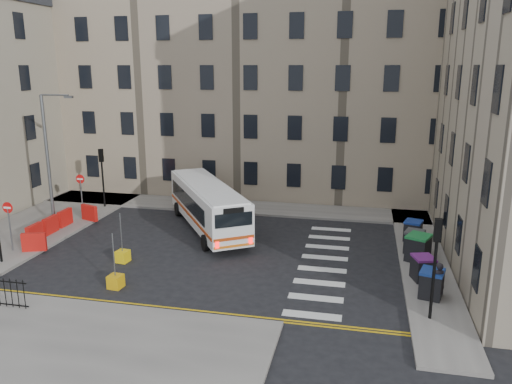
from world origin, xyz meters
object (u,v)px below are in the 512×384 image
at_px(streetlamp, 48,159).
at_px(wheelie_bin_e, 413,231).
at_px(wheelie_bin_a, 431,283).
at_px(bollard_yellow, 123,256).
at_px(wheelie_bin_d, 414,241).
at_px(wheelie_bin_c, 418,248).
at_px(bollard_chevron, 116,281).
at_px(wheelie_bin_b, 423,268).
at_px(pedestrian, 438,281).
at_px(bus, 207,204).

height_order(streetlamp, wheelie_bin_e, streetlamp).
bearing_deg(wheelie_bin_a, bollard_yellow, -168.78).
bearing_deg(wheelie_bin_d, wheelie_bin_c, -68.19).
xyz_separation_m(wheelie_bin_a, bollard_chevron, (-13.85, -1.78, -0.46)).
distance_m(wheelie_bin_b, pedestrian, 2.06).
relative_size(wheelie_bin_d, bollard_yellow, 2.17).
bearing_deg(wheelie_bin_c, pedestrian, -60.83).
distance_m(bollard_yellow, bollard_chevron, 3.12).
xyz_separation_m(streetlamp, wheelie_bin_d, (21.58, -0.16, -3.59)).
bearing_deg(wheelie_bin_a, streetlamp, -178.61).
bearing_deg(pedestrian, streetlamp, -27.96).
height_order(bus, bollard_yellow, bus).
distance_m(wheelie_bin_c, wheelie_bin_d, 1.13).
relative_size(bus, pedestrian, 5.81).
bearing_deg(bus, wheelie_bin_b, -57.32).
relative_size(wheelie_bin_b, pedestrian, 0.75).
height_order(wheelie_bin_b, pedestrian, pedestrian).
relative_size(wheelie_bin_a, bollard_chevron, 2.17).
relative_size(bus, wheelie_bin_e, 7.74).
distance_m(pedestrian, bollard_yellow, 15.25).
xyz_separation_m(wheelie_bin_b, wheelie_bin_e, (0.01, 5.53, 0.01)).
distance_m(wheelie_bin_a, pedestrian, 0.40).
xyz_separation_m(streetlamp, wheelie_bin_e, (21.68, 1.77, -3.60)).
bearing_deg(bollard_yellow, streetlamp, 147.51).
bearing_deg(wheelie_bin_a, wheelie_bin_b, 111.35).
distance_m(wheelie_bin_c, bollard_yellow, 15.14).
relative_size(wheelie_bin_a, wheelie_bin_d, 1.00).
relative_size(wheelie_bin_d, pedestrian, 0.77).
bearing_deg(pedestrian, wheelie_bin_b, -92.76).
height_order(wheelie_bin_c, pedestrian, pedestrian).
xyz_separation_m(wheelie_bin_b, bollard_yellow, (-14.80, -0.61, -0.43)).
height_order(wheelie_bin_b, bollard_yellow, wheelie_bin_b).
xyz_separation_m(bus, bollard_yellow, (-2.66, -6.05, -1.30)).
height_order(streetlamp, wheelie_bin_b, streetlamp).
xyz_separation_m(wheelie_bin_a, wheelie_bin_d, (-0.26, 5.35, -0.01)).
height_order(bus, wheelie_bin_d, bus).
xyz_separation_m(streetlamp, bollard_yellow, (6.87, -4.38, -4.04)).
distance_m(bus, bollard_yellow, 6.73).
bearing_deg(wheelie_bin_d, bus, -171.62).
xyz_separation_m(wheelie_bin_a, wheelie_bin_c, (-0.17, 4.22, 0.07)).
relative_size(wheelie_bin_e, bollard_chevron, 2.11).
xyz_separation_m(wheelie_bin_c, bollard_chevron, (-13.68, -6.01, -0.53)).
height_order(wheelie_bin_d, bollard_yellow, wheelie_bin_d).
relative_size(wheelie_bin_b, wheelie_bin_c, 0.81).
bearing_deg(pedestrian, bollard_chevron, -7.12).
distance_m(wheelie_bin_e, bollard_yellow, 16.04).
bearing_deg(wheelie_bin_a, wheelie_bin_c, 107.83).
bearing_deg(wheelie_bin_e, wheelie_bin_a, -72.23).
distance_m(wheelie_bin_d, wheelie_bin_e, 1.92).
height_order(wheelie_bin_d, wheelie_bin_e, wheelie_bin_d).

